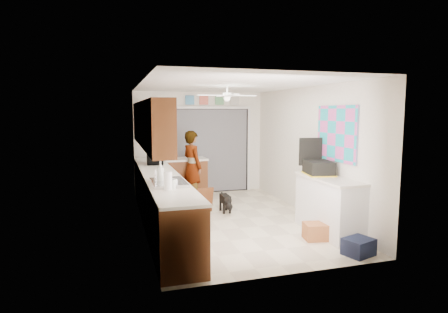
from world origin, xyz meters
TOP-DOWN VIEW (x-y plane):
  - floor at (0.00, 0.00)m, footprint 5.00×5.00m
  - ceiling at (0.00, 0.00)m, footprint 5.00×5.00m
  - wall_back at (0.00, 2.50)m, footprint 3.20×0.00m
  - wall_front at (0.00, -2.50)m, footprint 3.20×0.00m
  - wall_left at (-1.60, 0.00)m, footprint 0.00×5.00m
  - wall_right at (1.60, 0.00)m, footprint 0.00×5.00m
  - left_base_cabinets at (-1.30, 0.00)m, footprint 0.60×4.80m
  - left_countertop at (-1.29, 0.00)m, footprint 0.62×4.80m
  - upper_cabinets at (-1.44, 0.20)m, footprint 0.32×4.00m
  - sink_basin at (-1.29, -1.00)m, footprint 0.50×0.76m
  - faucet at (-1.48, -1.00)m, footprint 0.03×0.03m
  - peninsula_base at (-0.50, 2.00)m, footprint 1.00×0.60m
  - peninsula_top at (-0.50, 2.00)m, footprint 1.04×0.64m
  - back_opening_recess at (0.25, 2.47)m, footprint 2.00×0.06m
  - curtain_panel at (0.25, 2.43)m, footprint 1.90×0.03m
  - door_trim_left at (-0.77, 2.44)m, footprint 0.06×0.04m
  - door_trim_right at (1.27, 2.44)m, footprint 0.06×0.04m
  - door_trim_head at (0.25, 2.44)m, footprint 2.10×0.04m
  - header_frame_1 at (-0.25, 2.47)m, footprint 0.22×0.02m
  - header_frame_2 at (0.10, 2.47)m, footprint 0.22×0.02m
  - header_frame_3 at (0.50, 2.47)m, footprint 0.22×0.02m
  - header_frame_4 at (0.90, 2.47)m, footprint 0.22×0.02m
  - route66_sign at (-0.95, 2.47)m, footprint 0.22×0.02m
  - right_counter_base at (1.35, -1.20)m, footprint 0.50×1.40m
  - right_counter_top at (1.34, -1.20)m, footprint 0.54×1.44m
  - abstract_painting at (1.58, -1.00)m, footprint 0.03×1.15m
  - ceiling_fan at (0.00, 0.20)m, footprint 1.14×1.14m
  - microwave at (-1.25, 1.22)m, footprint 0.36×0.51m
  - soap_bottle at (-1.40, -0.92)m, footprint 0.14×0.14m
  - cup at (-1.25, -1.17)m, footprint 0.15×0.15m
  - jar_b at (-1.29, -1.39)m, footprint 0.11×0.11m
  - paper_towel_roll at (-1.35, -1.40)m, footprint 0.13×0.13m
  - suitcase at (1.32, -0.90)m, footprint 0.51×0.62m
  - suitcase_rim at (1.32, -0.90)m, footprint 0.54×0.65m
  - suitcase_lid at (1.32, -0.61)m, footprint 0.42×0.11m
  - cardboard_box at (1.00, -1.45)m, footprint 0.47×0.38m
  - navy_crate at (1.21, -2.20)m, footprint 0.47×0.43m
  - cabinet_door_panel at (-0.35, 0.58)m, footprint 0.36×0.17m
  - man at (-0.39, 1.55)m, footprint 0.56×0.68m
  - dog at (0.06, 0.53)m, footprint 0.22×0.51m

SIDE VIEW (x-z plane):
  - floor at x=0.00m, z-range 0.00..0.00m
  - navy_crate at x=1.21m, z-range 0.00..0.24m
  - cardboard_box at x=1.00m, z-range 0.00..0.26m
  - dog at x=0.06m, z-range 0.00..0.40m
  - cabinet_door_panel at x=-0.35m, z-range 0.00..0.52m
  - left_base_cabinets at x=-1.30m, z-range 0.00..0.90m
  - peninsula_base at x=-0.50m, z-range 0.00..0.90m
  - right_counter_base at x=1.35m, z-range 0.00..0.90m
  - man at x=-0.39m, z-range 0.00..1.61m
  - left_countertop at x=-1.29m, z-range 0.90..0.94m
  - peninsula_top at x=-0.50m, z-range 0.90..0.94m
  - right_counter_top at x=1.34m, z-range 0.90..0.94m
  - suitcase_rim at x=1.32m, z-range 0.94..0.96m
  - sink_basin at x=-1.29m, z-range 0.92..0.98m
  - cup at x=-1.25m, z-range 0.94..1.04m
  - jar_b at x=-1.29m, z-range 0.94..1.08m
  - faucet at x=-1.48m, z-range 0.94..1.16m
  - back_opening_recess at x=0.25m, z-range 0.00..2.10m
  - door_trim_left at x=-0.77m, z-range 0.00..2.10m
  - door_trim_right at x=1.27m, z-range 0.00..2.10m
  - curtain_panel at x=0.25m, z-range 0.03..2.08m
  - suitcase at x=1.32m, z-range 0.94..1.18m
  - paper_towel_roll at x=-1.35m, z-range 0.94..1.20m
  - microwave at x=-1.25m, z-range 0.94..1.21m
  - soap_bottle at x=-1.40m, z-range 0.94..1.28m
  - wall_back at x=0.00m, z-range -0.35..2.85m
  - wall_front at x=0.00m, z-range -0.35..2.85m
  - wall_left at x=-1.60m, z-range -1.25..3.75m
  - wall_right at x=1.60m, z-range -1.25..3.75m
  - suitcase_lid at x=1.32m, z-range 1.06..1.56m
  - abstract_painting at x=1.58m, z-range 1.17..2.12m
  - upper_cabinets at x=-1.44m, z-range 1.40..2.20m
  - door_trim_head at x=0.25m, z-range 2.09..2.15m
  - header_frame_1 at x=-0.25m, z-range 2.19..2.41m
  - header_frame_2 at x=0.10m, z-range 2.19..2.41m
  - header_frame_3 at x=0.50m, z-range 2.19..2.41m
  - header_frame_4 at x=0.90m, z-range 2.19..2.41m
  - route66_sign at x=-0.95m, z-range 2.17..2.43m
  - ceiling_fan at x=0.00m, z-range 2.20..2.44m
  - ceiling at x=0.00m, z-range 2.50..2.50m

